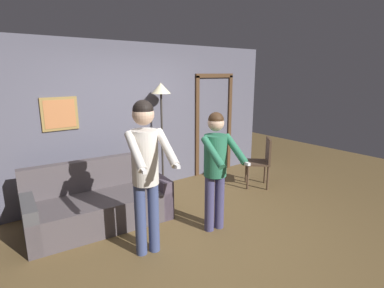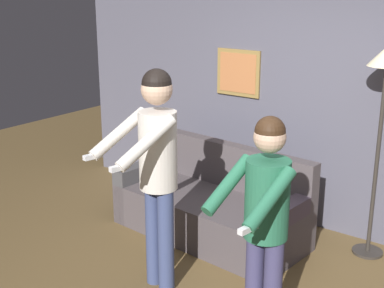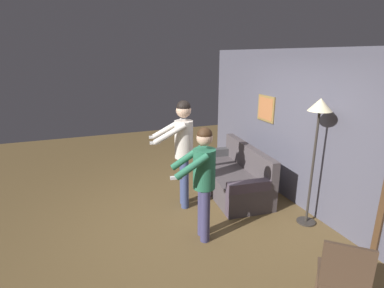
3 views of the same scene
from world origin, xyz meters
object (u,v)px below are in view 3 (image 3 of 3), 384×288
object	(u,v)px
person_standing_left	(183,143)
torchiere_lamp	(318,121)
person_standing_right	(203,175)
couch	(233,178)
dining_chair_distant	(343,277)

from	to	relation	value
person_standing_left	torchiere_lamp	bearing A→B (deg)	53.30
person_standing_right	couch	bearing A→B (deg)	136.94
couch	dining_chair_distant	world-z (taller)	dining_chair_distant
torchiere_lamp	dining_chair_distant	size ratio (longest dim) A/B	2.08
person_standing_left	dining_chair_distant	xyz separation A→B (m)	(2.75, 0.62, -0.59)
couch	person_standing_right	world-z (taller)	person_standing_right
torchiere_lamp	person_standing_right	size ratio (longest dim) A/B	1.20
dining_chair_distant	person_standing_left	bearing A→B (deg)	-167.29
dining_chair_distant	person_standing_right	bearing A→B (deg)	-158.90
couch	person_standing_left	bearing A→B (deg)	-79.49
person_standing_right	dining_chair_distant	world-z (taller)	person_standing_right
torchiere_lamp	person_standing_right	world-z (taller)	torchiere_lamp
couch	person_standing_right	distance (m)	1.77
torchiere_lamp	person_standing_right	xyz separation A→B (m)	(-0.20, -1.66, -0.65)
person_standing_right	dining_chair_distant	distance (m)	1.93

